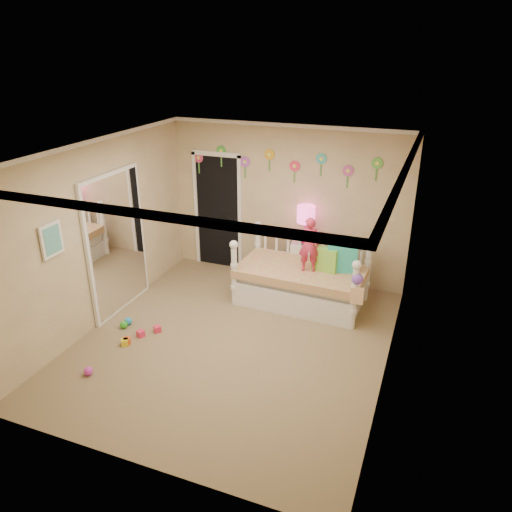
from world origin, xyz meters
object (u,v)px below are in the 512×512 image
at_px(daybed, 301,271).
at_px(child, 309,245).
at_px(table_lamp, 306,219).
at_px(nightstand, 304,263).

xyz_separation_m(daybed, child, (0.12, -0.06, 0.48)).
xyz_separation_m(daybed, table_lamp, (-0.14, 0.64, 0.62)).
relative_size(child, table_lamp, 1.32).
distance_m(daybed, table_lamp, 0.90).
bearing_deg(nightstand, daybed, -86.96).
xyz_separation_m(daybed, nightstand, (-0.14, 0.64, -0.17)).
bearing_deg(daybed, nightstand, 104.14).
xyz_separation_m(child, nightstand, (-0.25, 0.71, -0.65)).
bearing_deg(child, nightstand, -88.50).
bearing_deg(daybed, table_lamp, 104.14).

